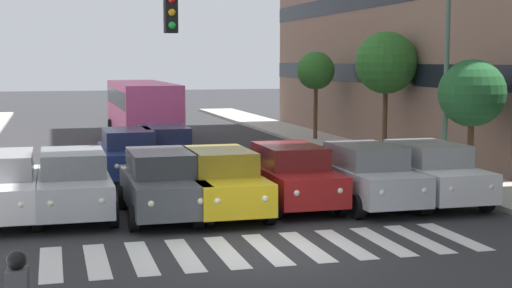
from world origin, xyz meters
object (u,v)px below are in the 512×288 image
car_6 (1,186)px  car_row2_0 (165,150)px  car_5 (73,184)px  street_tree_2 (386,63)px  bus_behind_traffic (142,106)px  car_1 (367,175)px  street_tree_3 (316,71)px  car_3 (220,182)px  car_4 (162,184)px  car_row2_1 (128,154)px  car_2 (291,175)px  street_tree_1 (472,94)px  car_0 (429,172)px  street_lamp_left (433,41)px

car_6 → car_row2_0: size_ratio=1.00×
car_5 → street_tree_2: (-12.76, -8.59, 3.07)m
car_5 → bus_behind_traffic: bearing=-102.5°
car_1 → street_tree_3: street_tree_3 is taller
bus_behind_traffic → street_tree_2: street_tree_2 is taller
car_1 → bus_behind_traffic: bearing=-76.7°
car_3 → car_6: (5.53, -0.72, 0.00)m
car_5 → street_tree_2: bearing=-146.1°
bus_behind_traffic → street_tree_2: 12.48m
street_tree_2 → street_tree_3: bearing=-86.2°
car_4 → car_5: 2.30m
car_row2_1 → street_tree_3: size_ratio=1.02×
car_2 → car_6: bearing=-1.4°
car_5 → car_row2_0: (-3.38, -6.76, 0.00)m
car_4 → car_row2_1: bearing=-88.0°
car_2 → car_row2_1: same height
car_row2_1 → street_tree_1: bearing=158.2°
car_2 → car_5: same height
car_0 → street_tree_2: street_tree_2 is taller
car_1 → car_row2_0: size_ratio=1.00×
street_tree_1 → street_tree_3: bearing=-89.1°
bus_behind_traffic → street_tree_1: street_tree_1 is taller
street_tree_1 → car_1: bearing=26.5°
car_row2_0 → car_1: bearing=121.3°
car_1 → car_2: same height
car_0 → car_1: bearing=0.3°
car_2 → street_tree_3: street_tree_3 is taller
car_0 → street_lamp_left: street_lamp_left is taller
car_4 → street_tree_2: bearing=-138.9°
car_1 → street_tree_1: size_ratio=1.12×
car_3 → street_tree_2: (-9.01, -9.28, 3.07)m
car_0 → street_tree_3: size_ratio=1.02×
car_3 → car_row2_0: size_ratio=1.00×
car_5 → street_tree_1: size_ratio=1.12×
car_6 → street_lamp_left: street_lamp_left is taller
street_tree_3 → street_tree_2: bearing=93.8°
car_4 → car_0: bearing=179.5°
car_6 → street_tree_2: street_tree_2 is taller
street_tree_1 → bus_behind_traffic: bearing=-60.3°
car_6 → street_tree_3: 21.23m
car_5 → car_3: bearing=169.6°
car_row2_1 → car_1: bearing=132.3°
car_2 → car_6: same height
bus_behind_traffic → street_tree_1: size_ratio=2.66×
car_3 → street_tree_2: street_tree_2 is taller
car_4 → car_row2_1: size_ratio=1.00×
street_tree_3 → car_2: bearing=67.9°
car_0 → car_1: size_ratio=1.00×
car_3 → car_6: same height
car_3 → car_4: (1.53, -0.08, 0.00)m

